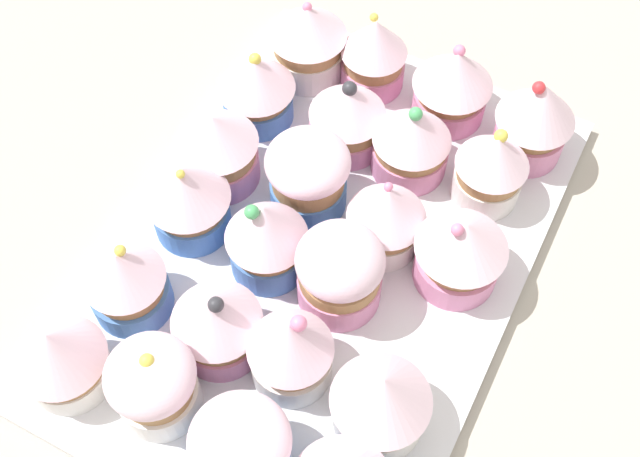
{
  "coord_description": "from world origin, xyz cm",
  "views": [
    {
      "loc": [
        27.5,
        14.2,
        54.21
      ],
      "look_at": [
        0.0,
        0.0,
        4.2
      ],
      "focal_mm": 46.09,
      "sensor_mm": 36.0,
      "label": 1
    }
  ],
  "objects_px": {
    "cupcake_13": "(412,139)",
    "cupcake_19": "(491,167)",
    "cupcake_12": "(453,83)",
    "baking_tray": "(320,254)",
    "cupcake_7": "(347,116)",
    "cupcake_10": "(217,321)",
    "cupcake_0": "(308,40)",
    "cupcake_9": "(266,236)",
    "cupcake_18": "(535,118)",
    "cupcake_17": "(241,447)",
    "cupcake_20": "(461,250)",
    "cupcake_11": "(154,384)",
    "cupcake_2": "(217,147)",
    "cupcake_4": "(125,281)",
    "cupcake_3": "(187,197)",
    "cupcake_15": "(340,271)",
    "cupcake_21": "(381,400)",
    "cupcake_5": "(60,356)",
    "cupcake_8": "(308,175)",
    "cupcake_16": "(290,349)",
    "cupcake_1": "(257,88)",
    "cupcake_14": "(386,217)",
    "cupcake_6": "(374,53)"
  },
  "relations": [
    {
      "from": "cupcake_13",
      "to": "cupcake_19",
      "type": "relative_size",
      "value": 1.01
    },
    {
      "from": "cupcake_19",
      "to": "cupcake_12",
      "type": "bearing_deg",
      "value": -137.85
    },
    {
      "from": "baking_tray",
      "to": "cupcake_7",
      "type": "height_order",
      "value": "cupcake_7"
    },
    {
      "from": "cupcake_10",
      "to": "cupcake_0",
      "type": "bearing_deg",
      "value": -165.62
    },
    {
      "from": "cupcake_9",
      "to": "cupcake_18",
      "type": "xyz_separation_m",
      "value": [
        -0.19,
        0.13,
        0.0
      ]
    },
    {
      "from": "cupcake_17",
      "to": "cupcake_18",
      "type": "height_order",
      "value": "cupcake_18"
    },
    {
      "from": "cupcake_10",
      "to": "cupcake_20",
      "type": "distance_m",
      "value": 0.18
    },
    {
      "from": "cupcake_11",
      "to": "cupcake_13",
      "type": "bearing_deg",
      "value": 165.53
    },
    {
      "from": "cupcake_0",
      "to": "cupcake_11",
      "type": "relative_size",
      "value": 1.03
    },
    {
      "from": "cupcake_2",
      "to": "cupcake_4",
      "type": "distance_m",
      "value": 0.13
    },
    {
      "from": "cupcake_4",
      "to": "cupcake_17",
      "type": "relative_size",
      "value": 1.1
    },
    {
      "from": "cupcake_9",
      "to": "cupcake_3",
      "type": "bearing_deg",
      "value": -92.72
    },
    {
      "from": "cupcake_15",
      "to": "cupcake_21",
      "type": "distance_m",
      "value": 0.1
    },
    {
      "from": "cupcake_21",
      "to": "cupcake_7",
      "type": "bearing_deg",
      "value": -148.54
    },
    {
      "from": "cupcake_5",
      "to": "cupcake_8",
      "type": "xyz_separation_m",
      "value": [
        -0.2,
        0.08,
        0.0
      ]
    },
    {
      "from": "cupcake_5",
      "to": "cupcake_16",
      "type": "xyz_separation_m",
      "value": [
        -0.07,
        0.13,
        0.0
      ]
    },
    {
      "from": "cupcake_15",
      "to": "cupcake_20",
      "type": "bearing_deg",
      "value": 128.7
    },
    {
      "from": "cupcake_2",
      "to": "cupcake_15",
      "type": "xyz_separation_m",
      "value": [
        0.05,
        0.13,
        -0.0
      ]
    },
    {
      "from": "cupcake_2",
      "to": "cupcake_21",
      "type": "distance_m",
      "value": 0.23
    },
    {
      "from": "cupcake_0",
      "to": "cupcake_10",
      "type": "bearing_deg",
      "value": 14.38
    },
    {
      "from": "cupcake_18",
      "to": "cupcake_20",
      "type": "bearing_deg",
      "value": -3.1
    },
    {
      "from": "cupcake_4",
      "to": "cupcake_12",
      "type": "xyz_separation_m",
      "value": [
        -0.27,
        0.13,
        0.0
      ]
    },
    {
      "from": "cupcake_9",
      "to": "cupcake_16",
      "type": "bearing_deg",
      "value": 39.63
    },
    {
      "from": "cupcake_5",
      "to": "cupcake_19",
      "type": "bearing_deg",
      "value": 144.28
    },
    {
      "from": "cupcake_15",
      "to": "cupcake_16",
      "type": "relative_size",
      "value": 0.94
    },
    {
      "from": "cupcake_5",
      "to": "cupcake_15",
      "type": "relative_size",
      "value": 0.95
    },
    {
      "from": "cupcake_5",
      "to": "cupcake_19",
      "type": "distance_m",
      "value": 0.33
    },
    {
      "from": "cupcake_1",
      "to": "cupcake_10",
      "type": "relative_size",
      "value": 0.94
    },
    {
      "from": "cupcake_13",
      "to": "cupcake_16",
      "type": "bearing_deg",
      "value": 0.02
    },
    {
      "from": "cupcake_10",
      "to": "cupcake_17",
      "type": "xyz_separation_m",
      "value": [
        0.06,
        0.06,
        -0.0
      ]
    },
    {
      "from": "cupcake_20",
      "to": "cupcake_4",
      "type": "bearing_deg",
      "value": -56.86
    },
    {
      "from": "cupcake_0",
      "to": "cupcake_14",
      "type": "xyz_separation_m",
      "value": [
        0.13,
        0.13,
        -0.0
      ]
    },
    {
      "from": "cupcake_1",
      "to": "cupcake_5",
      "type": "height_order",
      "value": "same"
    },
    {
      "from": "baking_tray",
      "to": "cupcake_9",
      "type": "relative_size",
      "value": 5.33
    },
    {
      "from": "cupcake_4",
      "to": "cupcake_5",
      "type": "bearing_deg",
      "value": -5.04
    },
    {
      "from": "cupcake_6",
      "to": "cupcake_13",
      "type": "height_order",
      "value": "same"
    },
    {
      "from": "cupcake_15",
      "to": "cupcake_8",
      "type": "bearing_deg",
      "value": -137.31
    },
    {
      "from": "cupcake_0",
      "to": "cupcake_7",
      "type": "relative_size",
      "value": 1.08
    },
    {
      "from": "cupcake_9",
      "to": "cupcake_13",
      "type": "distance_m",
      "value": 0.14
    },
    {
      "from": "cupcake_9",
      "to": "cupcake_12",
      "type": "bearing_deg",
      "value": 162.52
    },
    {
      "from": "cupcake_9",
      "to": "cupcake_19",
      "type": "bearing_deg",
      "value": 138.02
    },
    {
      "from": "cupcake_12",
      "to": "cupcake_19",
      "type": "relative_size",
      "value": 1.02
    },
    {
      "from": "cupcake_0",
      "to": "cupcake_18",
      "type": "bearing_deg",
      "value": 90.97
    },
    {
      "from": "cupcake_3",
      "to": "cupcake_5",
      "type": "relative_size",
      "value": 1.11
    },
    {
      "from": "cupcake_12",
      "to": "cupcake_3",
      "type": "bearing_deg",
      "value": -33.95
    },
    {
      "from": "cupcake_20",
      "to": "cupcake_5",
      "type": "bearing_deg",
      "value": -46.12
    },
    {
      "from": "cupcake_0",
      "to": "cupcake_3",
      "type": "bearing_deg",
      "value": -1.26
    },
    {
      "from": "cupcake_6",
      "to": "cupcake_14",
      "type": "height_order",
      "value": "cupcake_6"
    },
    {
      "from": "baking_tray",
      "to": "cupcake_18",
      "type": "xyz_separation_m",
      "value": [
        -0.16,
        0.1,
        0.05
      ]
    },
    {
      "from": "cupcake_0",
      "to": "cupcake_2",
      "type": "bearing_deg",
      "value": -4.19
    }
  ]
}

